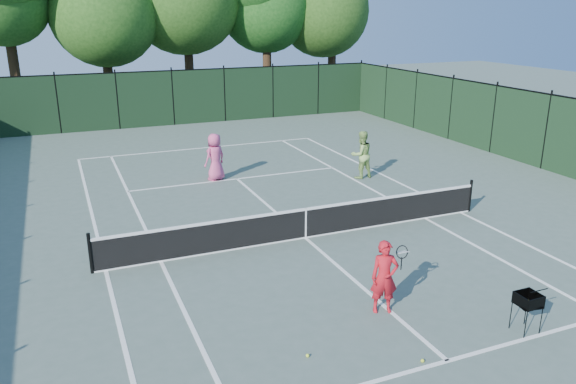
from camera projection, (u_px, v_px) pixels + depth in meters
name	position (u px, v px, depth m)	size (l,w,h in m)	color
ground	(305.00, 238.00, 16.03)	(90.00, 90.00, 0.00)	#4E5F55
sideline_doubles_left	(106.00, 271.00, 14.02)	(0.10, 23.77, 0.01)	white
sideline_doubles_right	(461.00, 212.00, 18.04)	(0.10, 23.77, 0.01)	white
sideline_singles_left	(161.00, 262.00, 14.52)	(0.10, 23.77, 0.01)	white
sideline_singles_right	(425.00, 218.00, 17.54)	(0.10, 23.77, 0.01)	white
baseline_far	(202.00, 148.00, 26.46)	(10.97, 0.10, 0.01)	white
service_line_near	(448.00, 361.00, 10.41)	(8.23, 0.10, 0.01)	white
service_line_far	(237.00, 179.00, 21.64)	(8.23, 0.10, 0.01)	white
center_service_line	(305.00, 238.00, 16.03)	(0.10, 12.80, 0.01)	white
tennis_net	(306.00, 222.00, 15.88)	(11.69, 0.09, 1.06)	black
fence_far	(173.00, 98.00, 31.36)	(24.00, 0.05, 3.00)	black
coach	(385.00, 277.00, 11.90)	(1.03, 0.56, 1.62)	red
player_pink	(215.00, 157.00, 21.24)	(1.04, 0.89, 1.80)	#D24A7F
player_green	(361.00, 155.00, 21.52)	(0.94, 0.76, 1.84)	#90B95C
ball_hopper	(528.00, 300.00, 11.17)	(0.50, 0.50, 0.84)	black
loose_ball_near_cart	(423.00, 361.00, 10.37)	(0.07, 0.07, 0.07)	#C0DA2C
loose_ball_midcourt	(308.00, 356.00, 10.52)	(0.07, 0.07, 0.07)	#D4F431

